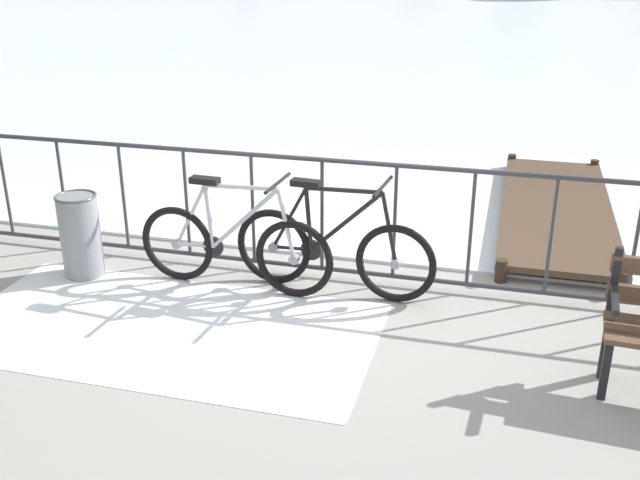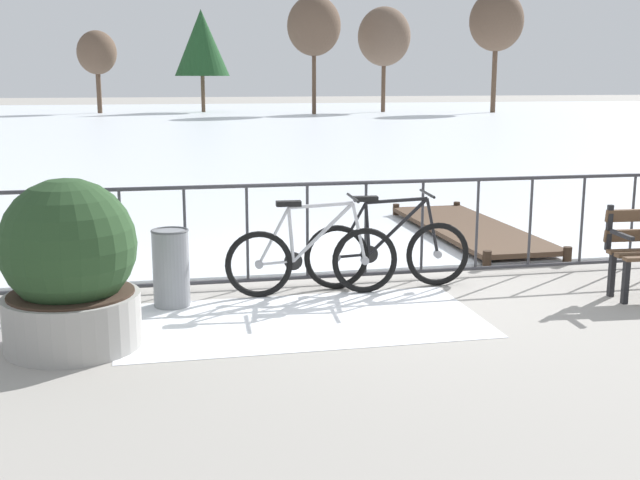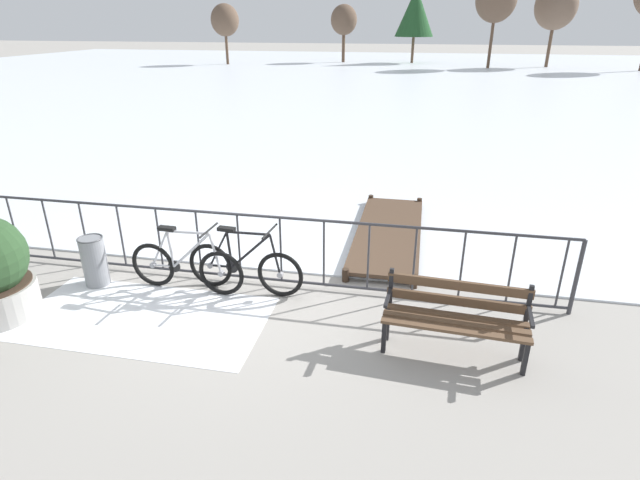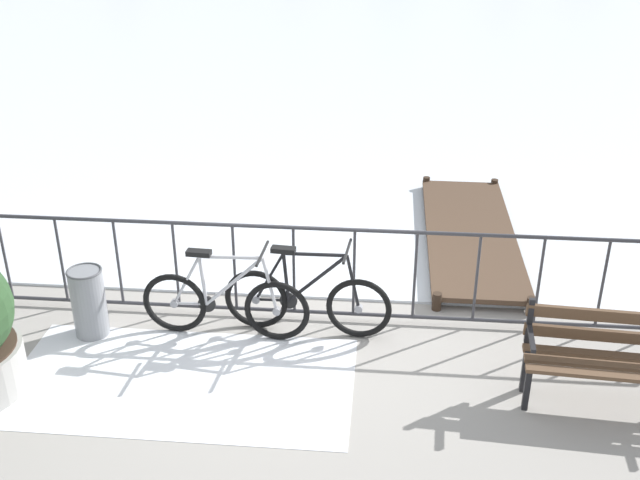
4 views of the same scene
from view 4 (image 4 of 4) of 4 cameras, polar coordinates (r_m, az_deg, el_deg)
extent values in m
plane|color=#9E9991|center=(8.04, -1.92, -5.85)|extent=(160.00, 160.00, 0.00)
cube|color=white|center=(7.23, -10.40, -10.38)|extent=(3.18, 1.64, 0.01)
cylinder|color=#38383D|center=(7.54, -2.04, 0.94)|extent=(9.00, 0.04, 0.04)
cylinder|color=#38383D|center=(8.00, -1.93, -5.36)|extent=(9.00, 0.04, 0.04)
cylinder|color=#38383D|center=(8.67, -22.66, -1.23)|extent=(0.03, 0.03, 0.97)
cylinder|color=#38383D|center=(8.41, -18.93, -1.44)|extent=(0.03, 0.03, 0.97)
cylinder|color=#38383D|center=(8.18, -14.97, -1.66)|extent=(0.03, 0.03, 0.97)
cylinder|color=#38383D|center=(7.99, -10.80, -1.88)|extent=(0.03, 0.03, 0.97)
cylinder|color=#38383D|center=(7.85, -6.46, -2.09)|extent=(0.03, 0.03, 0.97)
cylinder|color=#38383D|center=(7.76, -1.98, -2.30)|extent=(0.03, 0.03, 0.97)
cylinder|color=#38383D|center=(7.71, 2.58, -2.50)|extent=(0.03, 0.03, 0.97)
cylinder|color=#38383D|center=(7.71, 7.17, -2.69)|extent=(0.03, 0.03, 0.97)
cylinder|color=#38383D|center=(7.76, 11.72, -2.86)|extent=(0.03, 0.03, 0.97)
cylinder|color=#38383D|center=(7.86, 16.20, -3.00)|extent=(0.03, 0.03, 0.97)
cylinder|color=#38383D|center=(8.01, 20.53, -3.13)|extent=(0.03, 0.03, 0.97)
torus|color=black|center=(7.78, -10.90, -4.69)|extent=(0.66, 0.09, 0.66)
cylinder|color=gray|center=(7.78, -10.90, -4.69)|extent=(0.08, 0.06, 0.08)
torus|color=black|center=(7.52, -3.27, -5.36)|extent=(0.66, 0.09, 0.66)
cylinder|color=gray|center=(7.52, -3.27, -5.36)|extent=(0.08, 0.06, 0.08)
cylinder|color=#B2B2B7|center=(7.55, -8.81, -3.04)|extent=(0.08, 0.04, 0.53)
cylinder|color=#B2B2B7|center=(7.46, -6.50, -3.12)|extent=(0.61, 0.07, 0.59)
cylinder|color=#B2B2B7|center=(7.34, -6.76, -1.30)|extent=(0.63, 0.07, 0.07)
cylinder|color=#B2B2B7|center=(7.73, -9.72, -4.74)|extent=(0.34, 0.05, 0.05)
cylinder|color=#B2B2B7|center=(7.60, -10.02, -3.01)|extent=(0.32, 0.05, 0.56)
cylinder|color=#B2B2B7|center=(7.39, -3.80, -3.40)|extent=(0.16, 0.04, 0.59)
cube|color=black|center=(7.41, -9.12, -0.96)|extent=(0.24, 0.11, 0.05)
cylinder|color=black|center=(7.24, -4.37, -1.02)|extent=(0.05, 0.52, 0.03)
cylinder|color=black|center=(7.67, -8.53, -4.78)|extent=(0.18, 0.03, 0.18)
torus|color=black|center=(7.73, -4.83, -4.48)|extent=(0.66, 0.11, 0.66)
cylinder|color=gray|center=(7.73, -4.83, -4.48)|extent=(0.08, 0.07, 0.08)
torus|color=black|center=(7.56, 2.94, -5.17)|extent=(0.66, 0.11, 0.66)
cylinder|color=gray|center=(7.56, 2.94, -5.17)|extent=(0.08, 0.07, 0.08)
cylinder|color=black|center=(7.53, -2.58, -2.83)|extent=(0.08, 0.04, 0.53)
cylinder|color=black|center=(7.46, -0.21, -2.93)|extent=(0.61, 0.08, 0.59)
cylinder|color=black|center=(7.34, -0.38, -1.10)|extent=(0.63, 0.09, 0.07)
cylinder|color=black|center=(7.69, -3.61, -4.53)|extent=(0.34, 0.06, 0.05)
cylinder|color=black|center=(7.57, -3.82, -2.78)|extent=(0.32, 0.05, 0.56)
cylinder|color=black|center=(7.42, 2.51, -3.22)|extent=(0.16, 0.04, 0.59)
cube|color=black|center=(7.39, -2.79, -0.74)|extent=(0.25, 0.12, 0.05)
cylinder|color=black|center=(7.27, 2.06, -0.84)|extent=(0.07, 0.52, 0.03)
cylinder|color=black|center=(7.65, -2.39, -4.58)|extent=(0.18, 0.03, 0.18)
cube|color=brown|center=(7.15, 21.46, -8.15)|extent=(1.60, 0.21, 0.04)
cube|color=brown|center=(7.03, 21.68, -8.84)|extent=(1.60, 0.21, 0.04)
cube|color=brown|center=(6.90, 21.91, -9.56)|extent=(1.60, 0.21, 0.04)
cube|color=brown|center=(7.16, 21.50, -6.79)|extent=(1.60, 0.16, 0.12)
cube|color=brown|center=(7.06, 21.76, -5.42)|extent=(1.60, 0.16, 0.12)
cube|color=black|center=(6.90, 15.34, -10.70)|extent=(0.05, 0.06, 0.44)
cube|color=black|center=(7.12, 15.16, -9.45)|extent=(0.05, 0.06, 0.44)
cube|color=black|center=(6.97, 15.51, -5.90)|extent=(0.05, 0.05, 0.45)
cube|color=black|center=(6.78, 15.66, -7.18)|extent=(0.07, 0.40, 0.04)
cylinder|color=gray|center=(7.93, -17.03, -4.55)|extent=(0.34, 0.34, 0.72)
torus|color=#494A4E|center=(7.76, -17.37, -2.26)|extent=(0.35, 0.35, 0.02)
cube|color=#4C3828|center=(9.76, 11.25, 0.50)|extent=(1.10, 3.42, 0.06)
cylinder|color=#35271C|center=(8.22, 8.80, -4.61)|extent=(0.10, 0.10, 0.20)
cylinder|color=#35271C|center=(8.35, 15.61, -4.81)|extent=(0.10, 0.10, 0.20)
cylinder|color=#35271C|center=(11.30, 8.01, 4.23)|extent=(0.10, 0.10, 0.20)
cylinder|color=#35271C|center=(11.39, 12.99, 3.99)|extent=(0.10, 0.10, 0.20)
camera|label=1|loc=(1.99, 23.06, -26.72)|focal=41.53mm
camera|label=2|loc=(3.85, -85.34, -35.62)|focal=44.53mm
camera|label=3|loc=(1.79, 65.89, -14.36)|focal=28.30mm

